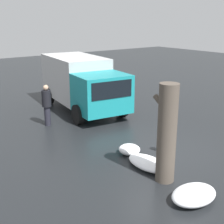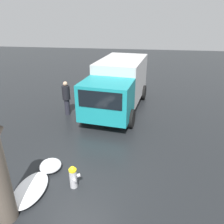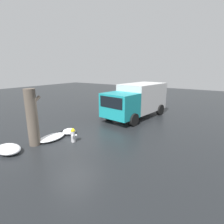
# 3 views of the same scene
# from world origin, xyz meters

# --- Properties ---
(ground_plane) EXTENTS (60.00, 60.00, 0.00)m
(ground_plane) POSITION_xyz_m (0.00, 0.00, 0.00)
(ground_plane) COLOR black
(fire_hydrant) EXTENTS (0.41, 0.37, 0.77)m
(fire_hydrant) POSITION_xyz_m (0.00, -0.00, 0.40)
(fire_hydrant) COLOR #B7B7BC
(fire_hydrant) RESTS_ON ground_plane
(delivery_truck) EXTENTS (6.32, 3.23, 2.67)m
(delivery_truck) POSITION_xyz_m (6.51, -0.62, 1.46)
(delivery_truck) COLOR teal
(delivery_truck) RESTS_ON ground_plane
(pedestrian) EXTENTS (0.40, 0.40, 1.84)m
(pedestrian) POSITION_xyz_m (5.24, 1.98, 1.00)
(pedestrian) COLOR #23232D
(pedestrian) RESTS_ON ground_plane
(snow_pile_by_hydrant) EXTENTS (0.78, 0.74, 0.34)m
(snow_pile_by_hydrant) POSITION_xyz_m (0.68, 1.05, 0.17)
(snow_pile_by_hydrant) COLOR white
(snow_pile_by_hydrant) RESTS_ON ground_plane
(snow_pile_by_tree) EXTENTS (1.60, 0.89, 0.27)m
(snow_pile_by_tree) POSITION_xyz_m (-0.45, 1.22, 0.13)
(snow_pile_by_tree) COLOR white
(snow_pile_by_tree) RESTS_ON ground_plane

